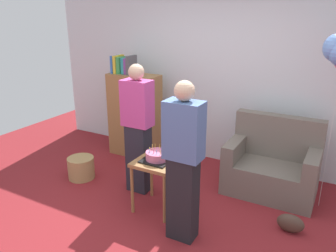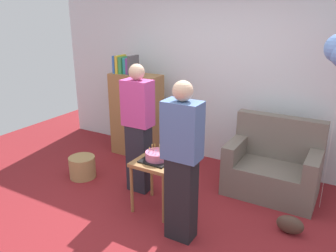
{
  "view_description": "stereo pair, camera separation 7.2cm",
  "coord_description": "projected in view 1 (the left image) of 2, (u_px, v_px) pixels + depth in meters",
  "views": [
    {
      "loc": [
        1.58,
        -2.61,
        2.21
      ],
      "look_at": [
        -0.19,
        0.61,
        0.95
      ],
      "focal_mm": 36.01,
      "sensor_mm": 36.0,
      "label": 1
    },
    {
      "loc": [
        1.64,
        -2.57,
        2.21
      ],
      "look_at": [
        -0.19,
        0.61,
        0.95
      ],
      "focal_mm": 36.01,
      "sensor_mm": 36.0,
      "label": 2
    }
  ],
  "objects": [
    {
      "name": "bookshelf",
      "position": [
        134.0,
        114.0,
        5.27
      ],
      "size": [
        0.8,
        0.36,
        1.58
      ],
      "color": "olive",
      "rests_on": "ground_plane"
    },
    {
      "name": "ground_plane",
      "position": [
        156.0,
        229.0,
        3.6
      ],
      "size": [
        8.0,
        8.0,
        0.0
      ],
      "primitive_type": "plane",
      "color": "maroon"
    },
    {
      "name": "couch",
      "position": [
        272.0,
        167.0,
        4.26
      ],
      "size": [
        1.1,
        0.7,
        0.96
      ],
      "color": "#6B6056",
      "rests_on": "ground_plane"
    },
    {
      "name": "wall_back",
      "position": [
        227.0,
        73.0,
        4.86
      ],
      "size": [
        6.0,
        0.1,
        2.7
      ],
      "primitive_type": "cube",
      "color": "silver",
      "rests_on": "ground_plane"
    },
    {
      "name": "birthday_cake",
      "position": [
        157.0,
        156.0,
        3.77
      ],
      "size": [
        0.32,
        0.32,
        0.17
      ],
      "color": "black",
      "rests_on": "side_table"
    },
    {
      "name": "person_blowing_candles",
      "position": [
        138.0,
        129.0,
        4.13
      ],
      "size": [
        0.36,
        0.22,
        1.63
      ],
      "rotation": [
        0.0,
        0.0,
        0.19
      ],
      "color": "#23232D",
      "rests_on": "ground_plane"
    },
    {
      "name": "handbag",
      "position": [
        290.0,
        223.0,
        3.53
      ],
      "size": [
        0.28,
        0.14,
        0.2
      ],
      "primitive_type": "ellipsoid",
      "color": "#473328",
      "rests_on": "ground_plane"
    },
    {
      "name": "side_table",
      "position": [
        157.0,
        168.0,
        3.81
      ],
      "size": [
        0.48,
        0.48,
        0.62
      ],
      "color": "olive",
      "rests_on": "ground_plane"
    },
    {
      "name": "person_holding_cake",
      "position": [
        183.0,
        163.0,
        3.22
      ],
      "size": [
        0.36,
        0.22,
        1.63
      ],
      "rotation": [
        0.0,
        0.0,
        2.79
      ],
      "color": "black",
      "rests_on": "ground_plane"
    },
    {
      "name": "wicker_basket",
      "position": [
        81.0,
        168.0,
        4.66
      ],
      "size": [
        0.36,
        0.36,
        0.3
      ],
      "primitive_type": "cylinder",
      "color": "#A88451",
      "rests_on": "ground_plane"
    }
  ]
}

